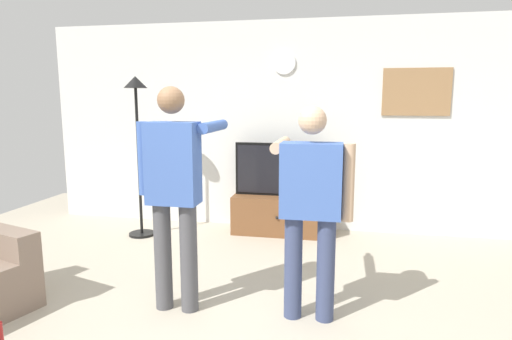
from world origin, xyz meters
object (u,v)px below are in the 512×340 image
(framed_picture, at_px, (416,92))
(person_standing_nearer_lamp, at_px, (174,186))
(television, at_px, (280,170))
(floor_lamp, at_px, (137,123))
(tv_stand, at_px, (279,215))
(person_standing_nearer_couch, at_px, (311,201))
(wall_clock, at_px, (284,63))

(framed_picture, bearing_deg, person_standing_nearer_lamp, -131.27)
(television, distance_m, floor_lamp, 1.86)
(tv_stand, height_order, floor_lamp, floor_lamp)
(tv_stand, xyz_separation_m, person_standing_nearer_lamp, (-0.53, -2.16, 0.78))
(television, bearing_deg, person_standing_nearer_couch, -75.86)
(wall_clock, bearing_deg, floor_lamp, -157.44)
(wall_clock, distance_m, person_standing_nearer_lamp, 2.75)
(person_standing_nearer_lamp, bearing_deg, wall_clock, 77.75)
(tv_stand, height_order, person_standing_nearer_lamp, person_standing_nearer_lamp)
(framed_picture, xyz_separation_m, person_standing_nearer_lamp, (-2.15, -2.45, -0.77))
(floor_lamp, height_order, person_standing_nearer_couch, floor_lamp)
(framed_picture, bearing_deg, wall_clock, -179.82)
(tv_stand, height_order, framed_picture, framed_picture)
(person_standing_nearer_lamp, relative_size, person_standing_nearer_couch, 1.09)
(tv_stand, xyz_separation_m, framed_picture, (1.62, 0.30, 1.55))
(person_standing_nearer_lamp, bearing_deg, tv_stand, 76.16)
(floor_lamp, distance_m, person_standing_nearer_lamp, 2.13)
(tv_stand, bearing_deg, person_standing_nearer_lamp, -103.84)
(television, height_order, floor_lamp, floor_lamp)
(tv_stand, height_order, wall_clock, wall_clock)
(floor_lamp, height_order, person_standing_nearer_lamp, floor_lamp)
(television, xyz_separation_m, person_standing_nearer_couch, (0.54, -2.14, 0.12))
(wall_clock, relative_size, person_standing_nearer_couch, 0.18)
(television, xyz_separation_m, floor_lamp, (-1.70, -0.46, 0.59))
(wall_clock, distance_m, framed_picture, 1.66)
(tv_stand, bearing_deg, wall_clock, 90.00)
(wall_clock, bearing_deg, television, -90.00)
(framed_picture, distance_m, person_standing_nearer_lamp, 3.35)
(tv_stand, bearing_deg, floor_lamp, -166.23)
(tv_stand, relative_size, person_standing_nearer_couch, 0.72)
(framed_picture, distance_m, floor_lamp, 3.42)
(wall_clock, height_order, person_standing_nearer_couch, wall_clock)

